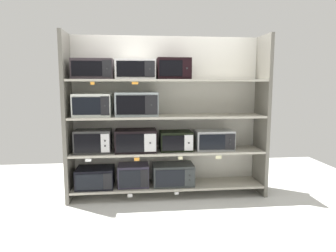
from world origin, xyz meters
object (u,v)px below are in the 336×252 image
(microwave_9, at_px, (93,69))
(microwave_7, at_px, (93,105))
(microwave_1, at_px, (133,175))
(microwave_0, at_px, (95,177))
(microwave_5, at_px, (176,141))
(microwave_2, at_px, (173,174))
(microwave_4, at_px, (136,140))
(microwave_10, at_px, (135,70))
(microwave_3, at_px, (93,141))
(microwave_8, at_px, (137,104))
(microwave_11, at_px, (174,69))
(microwave_6, at_px, (214,140))

(microwave_9, bearing_deg, microwave_7, -179.63)
(microwave_1, height_order, microwave_9, microwave_9)
(microwave_0, height_order, microwave_5, microwave_5)
(microwave_2, relative_size, microwave_4, 1.02)
(microwave_1, distance_m, microwave_10, 1.48)
(microwave_9, bearing_deg, microwave_1, -0.04)
(microwave_1, relative_size, microwave_3, 0.88)
(microwave_5, bearing_deg, microwave_2, -179.72)
(microwave_5, bearing_deg, microwave_1, -179.99)
(microwave_1, xyz_separation_m, microwave_10, (0.05, 0.00, 1.48))
(microwave_8, relative_size, microwave_9, 1.07)
(microwave_0, height_order, microwave_9, microwave_9)
(microwave_1, bearing_deg, microwave_2, -0.00)
(microwave_3, relative_size, microwave_5, 1.08)
(microwave_5, bearing_deg, microwave_9, 179.99)
(microwave_5, relative_size, microwave_11, 1.00)
(microwave_0, bearing_deg, microwave_1, -0.01)
(microwave_0, relative_size, microwave_6, 0.95)
(microwave_7, bearing_deg, microwave_11, 0.01)
(microwave_4, distance_m, microwave_11, 1.13)
(microwave_7, bearing_deg, microwave_5, -0.00)
(microwave_2, xyz_separation_m, microwave_9, (-1.09, 0.00, 1.49))
(microwave_3, bearing_deg, microwave_9, 0.89)
(microwave_6, xyz_separation_m, microwave_8, (-1.10, 0.00, 0.52))
(microwave_4, bearing_deg, microwave_9, 179.97)
(microwave_2, height_order, microwave_9, microwave_9)
(microwave_0, xyz_separation_m, microwave_1, (0.53, -0.00, 0.02))
(microwave_11, bearing_deg, microwave_10, -179.98)
(microwave_0, height_order, microwave_8, microwave_8)
(microwave_4, bearing_deg, microwave_7, 179.98)
(microwave_6, height_order, microwave_11, microwave_11)
(microwave_5, distance_m, microwave_8, 0.76)
(microwave_1, distance_m, microwave_5, 0.78)
(microwave_6, bearing_deg, microwave_3, -179.99)
(microwave_6, relative_size, microwave_10, 1.02)
(microwave_2, height_order, microwave_8, microwave_8)
(microwave_5, height_order, microwave_9, microwave_9)
(microwave_1, bearing_deg, microwave_10, 0.11)
(microwave_4, bearing_deg, microwave_3, -179.99)
(microwave_3, bearing_deg, microwave_4, 0.01)
(microwave_4, relative_size, microwave_11, 1.25)
(microwave_6, bearing_deg, microwave_7, 180.00)
(microwave_7, bearing_deg, microwave_2, -0.01)
(microwave_6, relative_size, microwave_9, 1.00)
(microwave_4, xyz_separation_m, microwave_10, (0.01, 0.00, 0.98))
(microwave_0, height_order, microwave_10, microwave_10)
(microwave_3, xyz_separation_m, microwave_7, (0.01, 0.00, 0.50))
(microwave_11, bearing_deg, microwave_9, 180.00)
(microwave_10, bearing_deg, microwave_4, -179.42)
(microwave_8, height_order, microwave_11, microwave_11)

